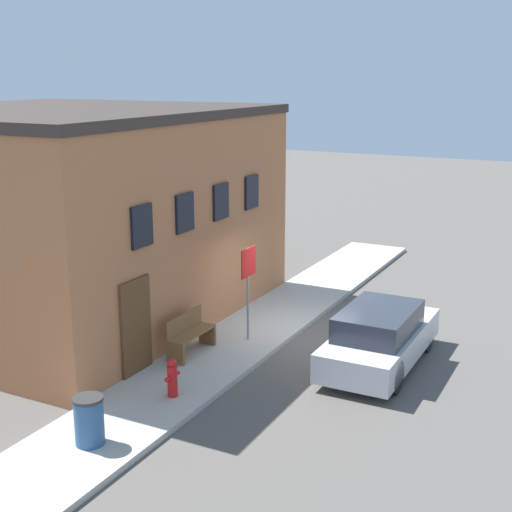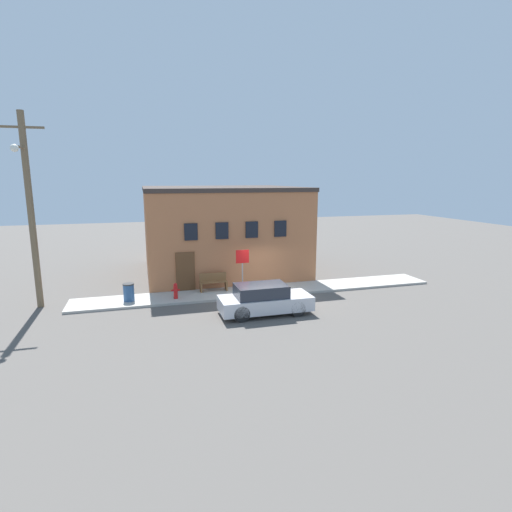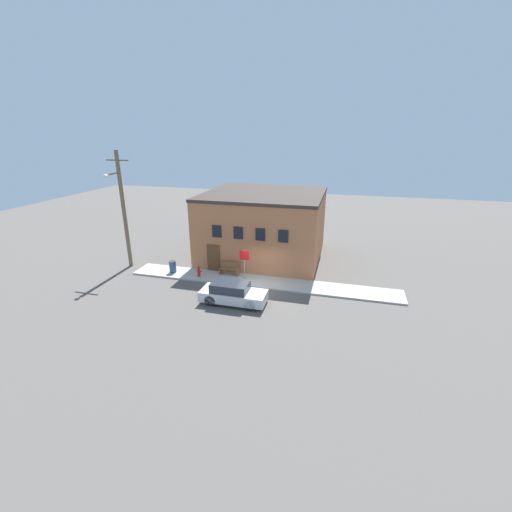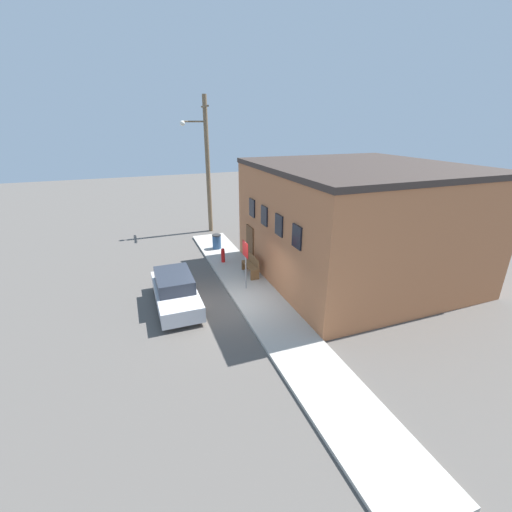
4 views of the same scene
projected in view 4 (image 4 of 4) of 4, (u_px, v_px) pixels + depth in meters
ground_plane at (236, 305)px, 14.69m from camera, size 80.00×80.00×0.00m
sidewalk at (259, 300)px, 15.01m from camera, size 19.45×2.10×0.12m
brick_building at (356, 222)px, 16.80m from camera, size 9.57×9.10×5.52m
fire_hydrant at (223, 255)px, 18.75m from camera, size 0.43×0.20×0.80m
stop_sign at (246, 256)px, 15.32m from camera, size 0.70×0.06×2.28m
bench at (251, 266)px, 17.22m from camera, size 1.44×0.44×0.95m
trash_bin at (217, 241)px, 20.75m from camera, size 0.54×0.54×0.88m
utility_pole at (207, 163)px, 22.93m from camera, size 1.80×1.80×8.96m
parked_car at (175, 291)px, 14.48m from camera, size 4.15×1.65×1.38m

